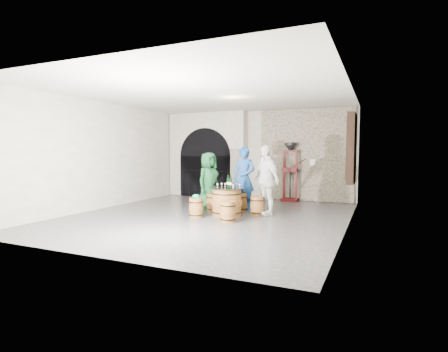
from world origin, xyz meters
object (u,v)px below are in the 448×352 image
at_px(barrel_stool_far, 241,202).
at_px(person_green, 209,181).
at_px(barrel_stool_near_left, 196,208).
at_px(person_white, 266,180).
at_px(side_barrel, 236,192).
at_px(barrel_stool_near_right, 228,212).
at_px(barrel_table, 227,202).
at_px(wine_bottle_left, 228,182).
at_px(wine_bottle_right, 231,182).
at_px(wine_bottle_center, 231,182).
at_px(barrel_stool_right, 257,206).
at_px(corking_press, 290,167).
at_px(barrel_stool_left, 213,202).
at_px(person_blue, 244,178).

height_order(barrel_stool_far, person_green, person_green).
xyz_separation_m(barrel_stool_near_left, person_white, (1.55, 1.10, 0.70)).
relative_size(person_green, side_barrel, 2.58).
distance_m(barrel_stool_near_right, side_barrel, 3.68).
relative_size(barrel_table, wine_bottle_left, 3.07).
height_order(barrel_stool_near_left, wine_bottle_right, wine_bottle_right).
height_order(barrel_table, barrel_stool_near_left, barrel_table).
height_order(barrel_stool_near_right, person_white, person_white).
bearing_deg(barrel_table, wine_bottle_center, -1.41).
relative_size(barrel_stool_right, person_white, 0.27).
bearing_deg(barrel_stool_far, barrel_stool_near_left, -117.69).
height_order(person_green, wine_bottle_left, person_green).
distance_m(barrel_table, barrel_stool_right, 0.84).
bearing_deg(person_white, person_green, -142.73).
relative_size(barrel_stool_right, person_green, 0.30).
distance_m(barrel_stool_near_right, barrel_stool_near_left, 1.03).
relative_size(barrel_stool_near_left, person_green, 0.30).
height_order(barrel_stool_near_right, wine_bottle_left, wine_bottle_left).
bearing_deg(wine_bottle_left, barrel_stool_near_right, -66.77).
distance_m(barrel_table, wine_bottle_left, 0.52).
bearing_deg(barrel_stool_right, corking_press, 86.11).
bearing_deg(wine_bottle_right, barrel_table, -109.38).
distance_m(barrel_stool_left, side_barrel, 2.23).
distance_m(barrel_stool_right, wine_bottle_center, 0.98).
bearing_deg(person_blue, barrel_stool_near_right, -77.83).
xyz_separation_m(wine_bottle_left, corking_press, (0.90, 3.33, 0.28)).
xyz_separation_m(person_green, wine_bottle_right, (0.93, -0.54, 0.05)).
relative_size(person_blue, wine_bottle_left, 5.75).
distance_m(person_green, person_white, 1.80).
bearing_deg(wine_bottle_left, wine_bottle_right, 59.84).
height_order(barrel_stool_far, barrel_stool_near_left, same).
bearing_deg(barrel_stool_near_right, barrel_stool_left, 128.97).
bearing_deg(person_white, barrel_stool_right, -107.17).
xyz_separation_m(wine_bottle_right, corking_press, (0.86, 3.26, 0.28)).
relative_size(wine_bottle_left, side_barrel, 0.49).
xyz_separation_m(barrel_stool_left, wine_bottle_center, (0.77, -0.51, 0.65)).
relative_size(person_white, wine_bottle_right, 5.83).
distance_m(barrel_stool_far, person_green, 1.13).
relative_size(person_green, wine_bottle_left, 5.22).
xyz_separation_m(person_white, wine_bottle_center, (-0.80, -0.57, -0.05)).
height_order(person_green, corking_press, corking_press).
height_order(wine_bottle_center, corking_press, corking_press).
distance_m(barrel_stool_near_left, corking_press, 4.33).
bearing_deg(wine_bottle_right, barrel_stool_far, 88.06).
relative_size(person_blue, side_barrel, 2.84).
distance_m(barrel_stool_right, corking_press, 3.12).
relative_size(barrel_stool_right, corking_press, 0.25).
xyz_separation_m(person_blue, wine_bottle_left, (-0.09, -0.98, -0.03)).
bearing_deg(wine_bottle_right, wine_bottle_left, -120.16).
distance_m(barrel_stool_far, person_blue, 0.72).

